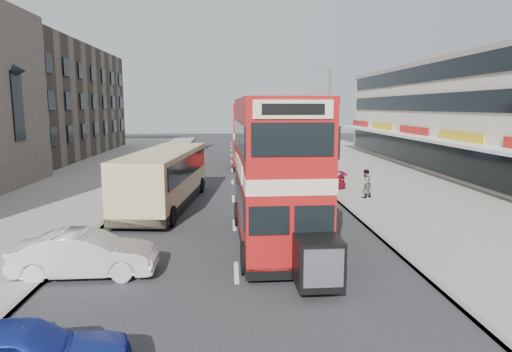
# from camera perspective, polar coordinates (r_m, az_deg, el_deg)

# --- Properties ---
(ground) EXTENTS (160.00, 160.00, 0.00)m
(ground) POSITION_cam_1_polar(r_m,az_deg,el_deg) (13.28, -2.40, -15.41)
(ground) COLOR #28282B
(ground) RESTS_ON ground
(road_surface) EXTENTS (12.00, 90.00, 0.01)m
(road_surface) POSITION_cam_1_polar(r_m,az_deg,el_deg) (32.57, -3.03, -0.77)
(road_surface) COLOR #28282B
(road_surface) RESTS_ON ground
(pavement_right) EXTENTS (12.00, 90.00, 0.15)m
(pavement_right) POSITION_cam_1_polar(r_m,az_deg,el_deg) (34.76, 17.17, -0.43)
(pavement_right) COLOR gray
(pavement_right) RESTS_ON ground
(pavement_left) EXTENTS (12.00, 90.00, 0.15)m
(pavement_left) POSITION_cam_1_polar(r_m,az_deg,el_deg) (34.63, -23.30, -0.79)
(pavement_left) COLOR gray
(pavement_left) RESTS_ON ground
(kerb_left) EXTENTS (0.20, 90.00, 0.16)m
(kerb_left) POSITION_cam_1_polar(r_m,az_deg,el_deg) (33.09, -13.65, -0.74)
(kerb_left) COLOR gray
(kerb_left) RESTS_ON ground
(kerb_right) EXTENTS (0.20, 90.00, 0.16)m
(kerb_right) POSITION_cam_1_polar(r_m,az_deg,el_deg) (33.15, 7.57, -0.54)
(kerb_right) COLOR gray
(kerb_right) RESTS_ON ground
(brick_terrace) EXTENTS (14.00, 28.00, 12.00)m
(brick_terrace) POSITION_cam_1_polar(r_m,az_deg,el_deg) (54.65, -27.25, 8.48)
(brick_terrace) COLOR #66594C
(brick_terrace) RESTS_ON ground
(commercial_row) EXTENTS (9.90, 46.20, 9.30)m
(commercial_row) POSITION_cam_1_polar(r_m,az_deg,el_deg) (39.61, 27.36, 6.80)
(commercial_row) COLOR beige
(commercial_row) RESTS_ON ground
(street_lamp) EXTENTS (1.00, 0.20, 8.12)m
(street_lamp) POSITION_cam_1_polar(r_m,az_deg,el_deg) (30.85, 9.24, 7.52)
(street_lamp) COLOR slate
(street_lamp) RESTS_ON ground
(bus_main) EXTENTS (2.99, 10.17, 5.59)m
(bus_main) POSITION_cam_1_polar(r_m,az_deg,el_deg) (17.48, 2.41, 0.59)
(bus_main) COLOR black
(bus_main) RESTS_ON ground
(bus_second) EXTENTS (3.35, 10.21, 5.54)m
(bus_second) POSITION_cam_1_polar(r_m,az_deg,el_deg) (40.75, -0.64, 5.30)
(bus_second) COLOR black
(bus_second) RESTS_ON ground
(coach) EXTENTS (3.82, 11.04, 2.87)m
(coach) POSITION_cam_1_polar(r_m,az_deg,el_deg) (24.85, -11.66, -0.03)
(coach) COLOR black
(coach) RESTS_ON ground
(car_left_front) EXTENTS (4.53, 1.68, 1.48)m
(car_left_front) POSITION_cam_1_polar(r_m,az_deg,el_deg) (15.60, -21.07, -9.34)
(car_left_front) COLOR silver
(car_left_front) RESTS_ON ground
(car_right_a) EXTENTS (4.27, 1.79, 1.23)m
(car_right_a) POSITION_cam_1_polar(r_m,az_deg,el_deg) (29.55, 7.29, -0.62)
(car_right_a) COLOR maroon
(car_right_a) RESTS_ON ground
(car_right_b) EXTENTS (4.23, 2.38, 1.12)m
(car_right_b) POSITION_cam_1_polar(r_m,az_deg,el_deg) (34.45, 5.08, 0.67)
(car_right_b) COLOR #BF8113
(car_right_b) RESTS_ON ground
(car_right_c) EXTENTS (4.61, 2.26, 1.51)m
(car_right_c) POSITION_cam_1_polar(r_m,az_deg,el_deg) (44.70, 2.58, 2.84)
(car_right_c) COLOR #6385C6
(car_right_c) RESTS_ON ground
(pedestrian_near) EXTENTS (0.76, 0.69, 1.71)m
(pedestrian_near) POSITION_cam_1_polar(r_m,az_deg,el_deg) (26.87, 13.86, -0.92)
(pedestrian_near) COLOR gray
(pedestrian_near) RESTS_ON pavement_right
(cyclist) EXTENTS (0.77, 1.84, 2.18)m
(cyclist) POSITION_cam_1_polar(r_m,az_deg,el_deg) (34.03, 3.36, 0.89)
(cyclist) COLOR gray
(cyclist) RESTS_ON ground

